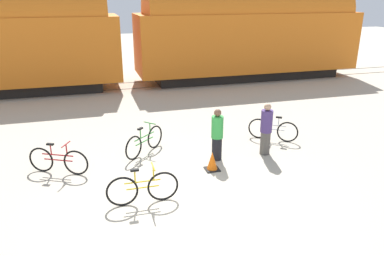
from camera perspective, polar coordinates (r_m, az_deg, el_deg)
The scene contains 11 objects.
ground_plane at distance 9.36m, azimuth 0.07°, elevation -10.79°, with size 80.00×80.00×0.00m, color #B2A893.
freight_train at distance 20.34m, azimuth -9.84°, elevation 13.81°, with size 26.35×3.12×5.20m.
rail_near at distance 20.09m, azimuth -9.15°, elevation 5.95°, with size 38.35×0.07×0.01m, color #4C4238.
rail_far at distance 21.48m, azimuth -9.64°, elevation 6.83°, with size 38.35×0.07×0.01m, color #4C4238.
bicycle_yellow at distance 9.08m, azimuth -7.50°, elevation -9.07°, with size 1.74×0.46×0.95m.
bicycle_maroon at distance 11.07m, azimuth -19.69°, elevation -4.68°, with size 1.62×0.85×0.91m.
bicycle_green at distance 11.79m, azimuth -7.22°, elevation -2.06°, with size 1.37×1.28×0.94m.
bicycle_silver at distance 13.05m, azimuth 12.22°, elevation -0.24°, with size 1.39×1.06×0.89m.
person_in_purple at distance 11.74m, azimuth 11.22°, elevation -0.18°, with size 0.36×0.36×1.65m.
person_in_green at distance 11.15m, azimuth 3.85°, elevation -1.06°, with size 0.35×0.35×1.60m.
traffic_cone at distance 10.69m, azimuth 3.10°, elevation -5.13°, with size 0.40×0.40×0.55m.
Camera 1 is at (-2.21, -7.73, 4.78)m, focal length 35.00 mm.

